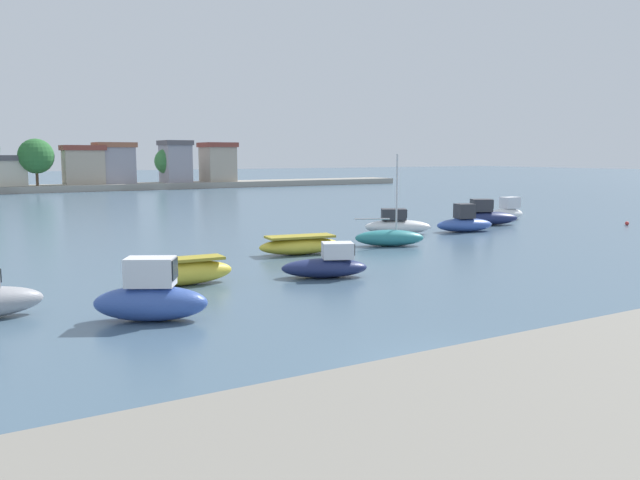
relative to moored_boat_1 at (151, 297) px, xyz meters
name	(u,v)px	position (x,y,z in m)	size (l,w,h in m)	color
ground_plane	(453,373)	(4.51, -8.30, -0.72)	(400.00, 400.00, 0.00)	#476075
moored_boat_1	(151,297)	(0.00, 0.00, 0.00)	(3.62, 2.80, 1.93)	#3856A8
moored_boat_2	(183,272)	(2.66, 4.76, -0.21)	(4.01, 1.37, 1.06)	yellow
moored_boat_3	(327,265)	(8.25, 3.29, -0.21)	(3.75, 2.67, 1.43)	navy
moored_boat_4	(300,245)	(10.39, 9.32, -0.27)	(4.46, 2.12, 0.95)	yellow
moored_boat_5	(389,237)	(16.05, 9.40, -0.25)	(3.93, 2.92, 5.01)	teal
moored_boat_6	(397,225)	(19.78, 13.55, -0.13)	(4.26, 3.29, 1.60)	white
moored_boat_7	(465,222)	(24.31, 12.28, -0.12)	(4.12, 2.48, 1.82)	#3856A8
moored_boat_8	(485,216)	(28.46, 14.60, -0.09)	(4.80, 3.55, 1.84)	navy
moored_boat_9	(507,212)	(32.45, 16.33, -0.09)	(3.51, 1.46, 1.75)	white
mooring_buoy_1	(627,223)	(36.92, 9.24, -0.59)	(0.27, 0.27, 0.27)	red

